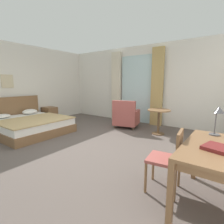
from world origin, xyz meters
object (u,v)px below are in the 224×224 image
Objects in this scene: writing_desk at (211,154)px; desk_lamp at (218,114)px; round_cafe_table at (159,116)px; framed_picture at (7,81)px; desk_chair at (169,157)px; armchair_by_window at (126,117)px; bed at (28,124)px; nightstand at (50,114)px; closed_book at (217,148)px.

desk_lamp is at bearing 89.91° from writing_desk.
writing_desk is at bearing -90.09° from desk_lamp.
round_cafe_table is 1.69× the size of framed_picture.
armchair_by_window is at bearing 130.82° from desk_chair.
bed reaches higher than round_cafe_table.
nightstand is at bearing -163.54° from armchair_by_window.
round_cafe_table is (-1.58, 2.55, -0.15)m from writing_desk.
round_cafe_table reaches higher than nightstand.
desk_lamp is 0.92× the size of framed_picture.
closed_book is 0.63× the size of framed_picture.
framed_picture is (-1.10, -0.00, 1.29)m from bed.
desk_chair is (5.22, -1.73, 0.22)m from nightstand.
bed is 2.48× the size of desk_chair.
bed is 5.48× the size of desk_lamp.
desk_lamp is 0.64m from closed_book.
bed is 3.00× the size of round_cafe_table.
framed_picture is (-5.47, 0.40, 1.03)m from desk_chair.
framed_picture is (-5.95, 0.44, 0.86)m from writing_desk.
desk_chair reaches higher than nightstand.
desk_chair is at bearing -179.77° from closed_book.
armchair_by_window is 1.28× the size of round_cafe_table.
framed_picture is (-3.22, -2.20, 1.17)m from armchair_by_window.
nightstand is 6.07m from closed_book.
round_cafe_table is (1.15, -0.09, 0.17)m from armchair_by_window.
framed_picture is at bearing -100.77° from nightstand.
desk_chair is at bearing -49.18° from armchair_by_window.
desk_lamp is (4.85, 0.03, 0.82)m from bed.
desk_lamp is (0.00, 0.47, 0.39)m from writing_desk.
writing_desk is 3.00m from round_cafe_table.
framed_picture reaches higher than writing_desk.
bed is 3.06m from armchair_by_window.
round_cafe_table is at bearing 121.69° from writing_desk.
closed_book is 0.29× the size of armchair_by_window.
desk_lamp reaches higher than bed.
round_cafe_table is at bearing -4.45° from armchair_by_window.
bed is 2.33× the size of armchair_by_window.
desk_lamp is 5.96m from framed_picture.
desk_lamp is at bearing -52.82° from round_cafe_table.
bed reaches higher than nightstand.
writing_desk reaches higher than round_cafe_table.
round_cafe_table is (-1.10, 2.51, 0.03)m from desk_chair.
closed_book is (5.75, -1.87, 0.52)m from nightstand.
armchair_by_window is (-2.25, 2.60, -0.14)m from desk_chair.
nightstand is 2.03× the size of closed_book.
framed_picture is at bearing -154.21° from round_cafe_table.
desk_chair is at bearing -4.21° from framed_picture.
writing_desk is 0.61m from desk_lamp.
desk_chair is 2.04× the size of framed_picture.
writing_desk is 1.36× the size of armchair_by_window.
round_cafe_table is (-1.58, 2.08, -0.54)m from desk_lamp.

